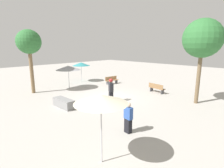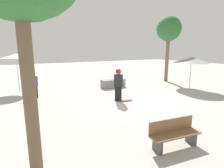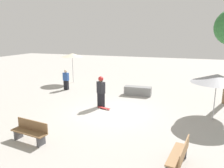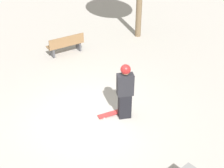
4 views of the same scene
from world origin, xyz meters
The scene contains 9 objects.
ground_plane centered at (0.00, 0.00, 0.00)m, with size 60.00×60.00×0.00m, color #ADA8A0.
skater_main centered at (-0.88, 0.64, 0.99)m, with size 0.56×0.47×1.84m.
skateboard centered at (-0.57, 0.32, 0.06)m, with size 0.82×0.40×0.07m.
concrete_ledge centered at (0.62, 3.86, 0.31)m, with size 1.90×0.70×0.62m.
bench_near centered at (-1.93, -4.30, 0.43)m, with size 1.64×0.65×0.85m.
shade_umbrella_grey centered at (5.21, 0.56, 2.14)m, with size 2.45×2.45×2.36m.
shade_umbrella_cream centered at (-5.74, 5.99, 2.44)m, with size 1.91×1.91×2.60m.
palm_tree_center_right centered at (6.16, 3.78, 4.52)m, with size 2.12×2.12×5.69m.
bystander_watching centered at (-4.98, 3.54, 0.78)m, with size 0.45×0.29×1.57m.
Camera 2 is at (-5.91, -7.59, 2.91)m, focal length 28.00 mm.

